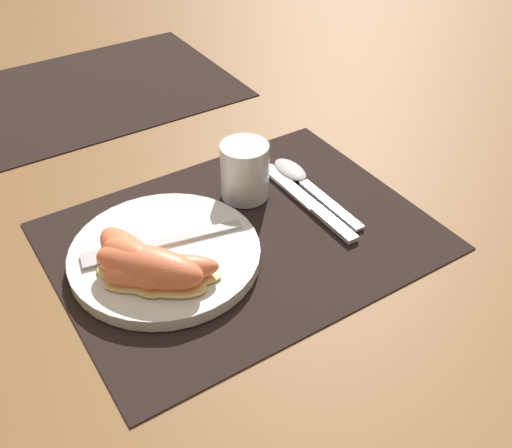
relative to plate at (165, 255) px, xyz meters
name	(u,v)px	position (x,y,z in m)	size (l,w,h in m)	color
ground_plane	(243,237)	(0.10, -0.01, -0.01)	(3.00, 3.00, 0.00)	brown
placemat	(243,236)	(0.10, -0.01, -0.01)	(0.47, 0.36, 0.00)	black
placemat_far	(99,89)	(0.10, 0.49, -0.01)	(0.47, 0.36, 0.00)	black
plate	(165,255)	(0.00, 0.00, 0.00)	(0.23, 0.23, 0.02)	white
juice_glass	(245,174)	(0.15, 0.06, 0.03)	(0.07, 0.07, 0.08)	silver
knife	(309,203)	(0.21, 0.00, -0.01)	(0.02, 0.20, 0.01)	#BCBCC1
spoon	(300,178)	(0.24, 0.05, 0.00)	(0.03, 0.19, 0.01)	#BCBCC1
fork	(151,245)	(-0.01, 0.01, 0.01)	(0.20, 0.06, 0.00)	#BCBCC1
citrus_wedge_0	(130,259)	(-0.05, -0.01, 0.02)	(0.06, 0.13, 0.04)	#F4DB84
citrus_wedge_1	(136,263)	(-0.04, -0.02, 0.03)	(0.08, 0.11, 0.04)	#F4DB84
citrus_wedge_2	(149,268)	(-0.04, -0.04, 0.03)	(0.13, 0.14, 0.04)	#F4DB84
citrus_wedge_3	(162,272)	(-0.03, -0.05, 0.02)	(0.14, 0.09, 0.03)	#F4DB84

